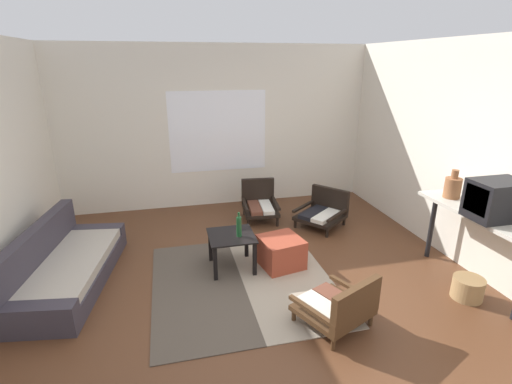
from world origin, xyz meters
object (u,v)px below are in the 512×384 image
at_px(armchair_striped_foreground, 340,306).
at_px(couch, 64,267).
at_px(ottoman_orange, 281,252).
at_px(armchair_corner, 323,211).
at_px(clay_vase, 453,187).
at_px(wicker_basket, 468,288).
at_px(coffee_table, 232,242).
at_px(armchair_by_window, 259,203).
at_px(console_shelf, 477,220).
at_px(glass_bottle, 239,226).
at_px(crt_television, 498,200).

bearing_deg(armchair_striped_foreground, couch, 152.07).
height_order(armchair_striped_foreground, ottoman_orange, armchair_striped_foreground).
relative_size(armchair_corner, ottoman_orange, 1.84).
bearing_deg(ottoman_orange, clay_vase, -12.98).
height_order(clay_vase, wicker_basket, clay_vase).
bearing_deg(coffee_table, wicker_basket, -27.17).
xyz_separation_m(coffee_table, armchair_by_window, (0.71, 1.44, -0.09)).
bearing_deg(clay_vase, console_shelf, -90.00).
bearing_deg(coffee_table, armchair_corner, 30.99).
bearing_deg(armchair_corner, ottoman_orange, -133.76).
distance_m(armchair_corner, glass_bottle, 1.86).
xyz_separation_m(ottoman_orange, clay_vase, (1.94, -0.45, 0.84)).
bearing_deg(crt_television, armchair_by_window, 125.03).
bearing_deg(armchair_by_window, couch, -153.25).
bearing_deg(armchair_striped_foreground, console_shelf, 11.68).
height_order(clay_vase, glass_bottle, clay_vase).
bearing_deg(armchair_striped_foreground, clay_vase, 24.31).
bearing_deg(armchair_by_window, wicker_basket, -58.21).
bearing_deg(armchair_by_window, crt_television, -54.97).
distance_m(coffee_table, crt_television, 2.89).
distance_m(couch, armchair_by_window, 2.94).
bearing_deg(crt_television, glass_bottle, 155.62).
xyz_separation_m(couch, armchair_striped_foreground, (2.72, -1.44, 0.03)).
bearing_deg(glass_bottle, clay_vase, -11.10).
bearing_deg(clay_vase, armchair_striped_foreground, -155.69).
bearing_deg(armchair_corner, wicker_basket, -71.04).
relative_size(ottoman_orange, wicker_basket, 1.51).
xyz_separation_m(clay_vase, wicker_basket, (-0.19, -0.67, -0.91)).
bearing_deg(ottoman_orange, armchair_striped_foreground, -80.80).
distance_m(armchair_striped_foreground, crt_television, 1.95).
xyz_separation_m(armchair_by_window, armchair_corner, (0.90, -0.48, -0.04)).
xyz_separation_m(armchair_corner, clay_vase, (0.94, -1.50, 0.80)).
height_order(glass_bottle, wicker_basket, glass_bottle).
bearing_deg(console_shelf, armchair_corner, 115.90).
bearing_deg(glass_bottle, couch, 175.11).
height_order(coffee_table, wicker_basket, coffee_table).
distance_m(couch, wicker_basket, 4.47).
bearing_deg(wicker_basket, glass_bottle, 153.03).
bearing_deg(wicker_basket, armchair_striped_foreground, -175.75).
distance_m(armchair_by_window, armchair_striped_foreground, 2.77).
height_order(coffee_table, armchair_by_window, armchair_by_window).
bearing_deg(console_shelf, glass_bottle, 159.70).
distance_m(armchair_striped_foreground, wicker_basket, 1.56).
height_order(armchair_by_window, armchair_striped_foreground, armchair_by_window).
bearing_deg(clay_vase, crt_television, -90.29).
bearing_deg(wicker_basket, console_shelf, 52.28).
height_order(armchair_corner, ottoman_orange, armchair_corner).
height_order(coffee_table, clay_vase, clay_vase).
relative_size(armchair_by_window, wicker_basket, 2.09).
bearing_deg(couch, armchair_striped_foreground, -27.93).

